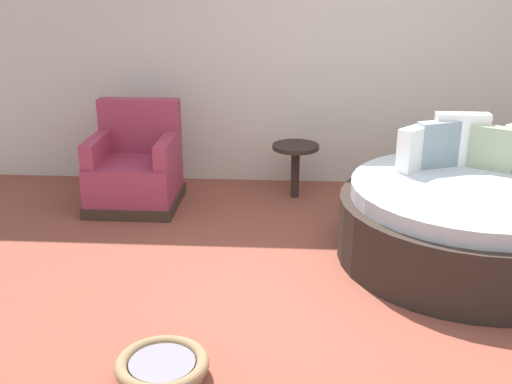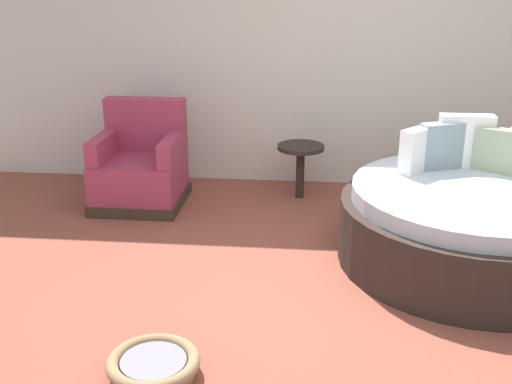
# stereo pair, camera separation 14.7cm
# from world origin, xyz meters

# --- Properties ---
(ground_plane) EXTENTS (8.00, 8.00, 0.02)m
(ground_plane) POSITION_xyz_m (0.00, 0.00, -0.01)
(ground_plane) COLOR brown
(back_wall) EXTENTS (8.00, 0.12, 3.17)m
(back_wall) POSITION_xyz_m (0.00, 2.47, 1.58)
(back_wall) COLOR beige
(back_wall) RESTS_ON ground_plane
(round_daybed) EXTENTS (1.95, 1.95, 1.02)m
(round_daybed) POSITION_xyz_m (0.97, 0.68, 0.31)
(round_daybed) COLOR #2D231E
(round_daybed) RESTS_ON ground_plane
(red_armchair) EXTENTS (0.80, 0.80, 0.94)m
(red_armchair) POSITION_xyz_m (-1.82, 1.67, 0.33)
(red_armchair) COLOR #38281E
(red_armchair) RESTS_ON ground_plane
(pet_basket) EXTENTS (0.51, 0.51, 0.13)m
(pet_basket) POSITION_xyz_m (-1.04, -0.94, 0.07)
(pet_basket) COLOR #8E704C
(pet_basket) RESTS_ON ground_plane
(side_table) EXTENTS (0.44, 0.44, 0.52)m
(side_table) POSITION_xyz_m (-0.34, 1.95, 0.43)
(side_table) COLOR #2D231E
(side_table) RESTS_ON ground_plane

